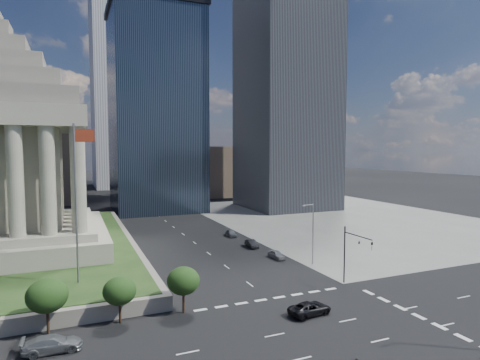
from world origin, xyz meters
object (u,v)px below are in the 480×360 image
flagpole (77,194)px  traffic_signal_ne (353,249)px  parked_sedan_mid (252,244)px  pickup_truck (310,308)px  suv_grey (52,344)px  parked_sedan_far (231,233)px  street_lamp_north (312,230)px  parked_sedan_near (277,255)px

flagpole → traffic_signal_ne: 36.69m
parked_sedan_mid → traffic_signal_ne: bearing=-78.3°
pickup_truck → suv_grey: suv_grey is taller
flagpole → pickup_truck: size_ratio=3.88×
suv_grey → parked_sedan_far: size_ratio=1.25×
street_lamp_north → parked_sedan_far: size_ratio=2.38×
pickup_truck → suv_grey: 26.59m
street_lamp_north → pickup_truck: size_ratio=1.94×
pickup_truck → suv_grey: bearing=78.1°
traffic_signal_ne → street_lamp_north: (0.83, 11.30, 0.41)m
pickup_truck → parked_sedan_far: size_ratio=1.23×
parked_sedan_near → parked_sedan_far: (-0.71, 19.49, 0.04)m
parked_sedan_mid → suv_grey: bearing=-135.1°
flagpole → parked_sedan_mid: (30.83, 15.10, -12.41)m
flagpole → parked_sedan_near: bearing=11.3°
traffic_signal_ne → parked_sedan_near: (-2.79, 16.59, -4.57)m
parked_sedan_mid → flagpole: bearing=-150.1°
parked_sedan_near → suv_grey: bearing=-150.7°
flagpole → parked_sedan_far: 42.05m
flagpole → parked_sedan_mid: size_ratio=4.71×
parked_sedan_near → parked_sedan_far: parked_sedan_far is taller
street_lamp_north → parked_sedan_near: 8.11m
pickup_truck → traffic_signal_ne: bearing=-68.7°
flagpole → suv_grey: (-2.63, -14.00, -12.35)m
parked_sedan_far → suv_grey: bearing=-126.0°
parked_sedan_mid → parked_sedan_far: 10.68m
suv_grey → parked_sedan_mid: 44.35m
parked_sedan_near → traffic_signal_ne: bearing=-81.8°
flagpole → parked_sedan_mid: 36.50m
traffic_signal_ne → parked_sedan_mid: 26.04m
street_lamp_north → suv_grey: 40.95m
suv_grey → parked_sedan_far: suv_grey is taller
suv_grey → pickup_truck: bearing=-92.5°
suv_grey → parked_sedan_far: 51.98m
street_lamp_north → parked_sedan_near: size_ratio=2.52×
street_lamp_north → parked_sedan_mid: street_lamp_north is taller
flagpole → parked_sedan_far: (30.83, 25.77, -12.40)m
parked_sedan_far → parked_sedan_near: bearing=-83.8°
street_lamp_north → parked_sedan_far: bearing=99.9°
flagpole → pickup_truck: (23.88, -16.05, -12.40)m
pickup_truck → suv_grey: (-26.51, 2.05, 0.05)m
flagpole → suv_grey: size_ratio=3.80×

